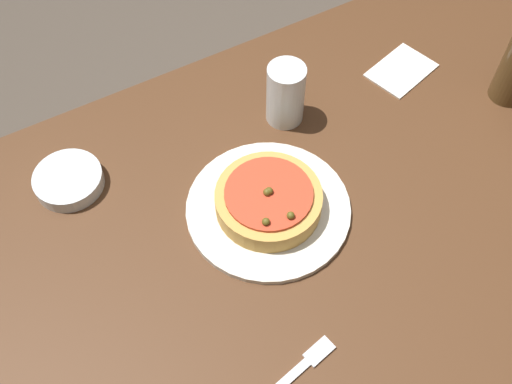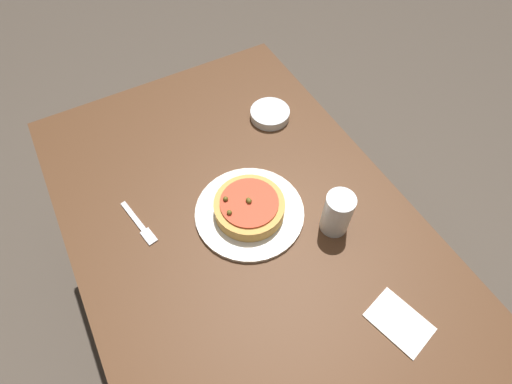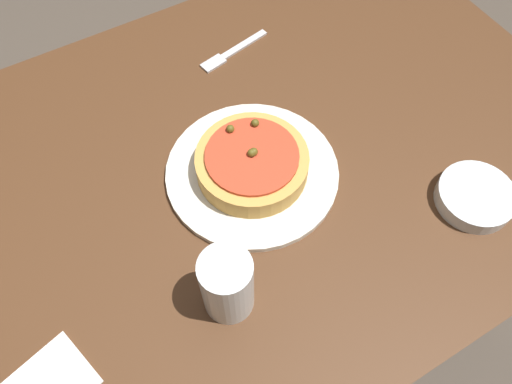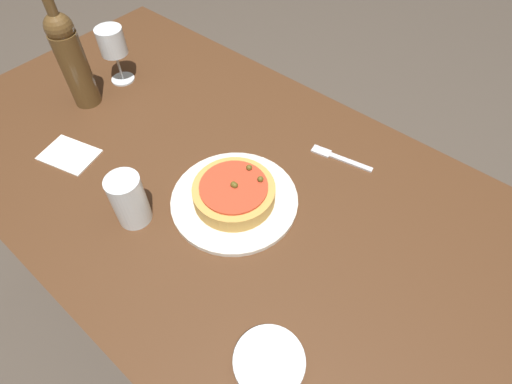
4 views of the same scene
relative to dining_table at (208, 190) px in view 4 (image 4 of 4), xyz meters
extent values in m
plane|color=#4C4238|center=(0.00, 0.00, -0.66)|extent=(14.00, 14.00, 0.00)
cube|color=#4C2D19|center=(0.00, 0.00, 0.07)|extent=(1.53, 0.87, 0.03)
cylinder|color=#4C2D19|center=(0.71, 0.38, -0.30)|extent=(0.06, 0.06, 0.70)
cylinder|color=#4C2D19|center=(-0.71, 0.38, -0.30)|extent=(0.06, 0.06, 0.70)
cylinder|color=silver|center=(0.13, -0.03, 0.09)|extent=(0.30, 0.30, 0.01)
cylinder|color=gold|center=(0.13, -0.03, 0.12)|extent=(0.19, 0.19, 0.04)
cylinder|color=red|center=(0.13, -0.03, 0.14)|extent=(0.16, 0.16, 0.01)
sphere|color=brown|center=(0.12, -0.03, 0.15)|extent=(0.01, 0.01, 0.01)
sphere|color=brown|center=(0.13, -0.03, 0.15)|extent=(0.01, 0.01, 0.01)
sphere|color=brown|center=(0.12, 0.03, 0.15)|extent=(0.01, 0.01, 0.01)
sphere|color=brown|center=(0.16, 0.02, 0.15)|extent=(0.01, 0.01, 0.01)
sphere|color=brown|center=(0.13, -0.03, 0.15)|extent=(0.01, 0.01, 0.01)
cylinder|color=silver|center=(-0.45, 0.10, 0.09)|extent=(0.07, 0.07, 0.00)
cylinder|color=silver|center=(-0.45, 0.10, 0.13)|extent=(0.01, 0.01, 0.09)
cylinder|color=silver|center=(-0.45, 0.10, 0.21)|extent=(0.08, 0.08, 0.08)
cylinder|color=brown|center=(-0.45, -0.03, 0.19)|extent=(0.07, 0.07, 0.21)
sphere|color=brown|center=(-0.45, -0.03, 0.31)|extent=(0.07, 0.07, 0.07)
cylinder|color=brown|center=(-0.45, -0.03, 0.36)|extent=(0.03, 0.03, 0.06)
cylinder|color=silver|center=(-0.02, -0.21, 0.15)|extent=(0.07, 0.07, 0.13)
cylinder|color=silver|center=(0.42, -0.26, 0.10)|extent=(0.13, 0.13, 0.03)
cube|color=silver|center=(0.27, 0.25, 0.09)|extent=(0.11, 0.04, 0.00)
cube|color=silver|center=(0.19, 0.24, 0.09)|extent=(0.05, 0.03, 0.00)
cube|color=silver|center=(-0.30, -0.19, 0.09)|extent=(0.16, 0.13, 0.00)
camera|label=1|loc=(0.43, 0.46, 1.00)|focal=42.00mm
camera|label=2|loc=(-0.38, 0.23, 1.02)|focal=28.00mm
camera|label=3|loc=(-0.11, -0.44, 0.81)|focal=35.00mm
camera|label=4|loc=(0.53, -0.43, 0.83)|focal=28.00mm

